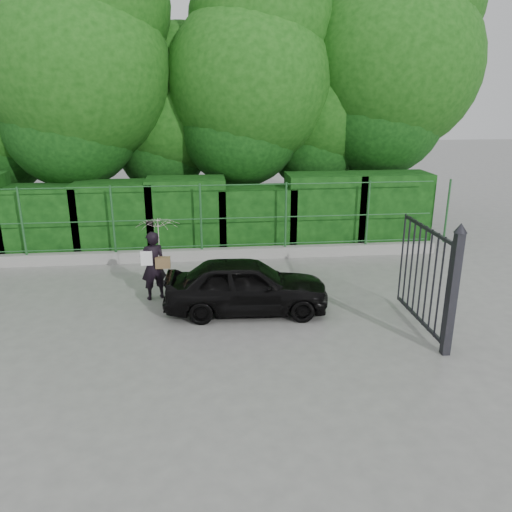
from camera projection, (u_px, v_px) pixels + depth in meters
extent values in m
plane|color=gray|center=(182.00, 335.00, 9.40)|extent=(80.00, 80.00, 0.00)
cube|color=#9E9E99|center=(187.00, 255.00, 13.61)|extent=(14.00, 0.25, 0.30)
cylinder|color=#235A2B|center=(22.00, 222.00, 12.86)|extent=(0.06, 0.06, 1.80)
cylinder|color=#235A2B|center=(113.00, 219.00, 13.09)|extent=(0.06, 0.06, 1.80)
cylinder|color=#235A2B|center=(201.00, 217.00, 13.33)|extent=(0.06, 0.06, 1.80)
cylinder|color=#235A2B|center=(286.00, 215.00, 13.56)|extent=(0.06, 0.06, 1.80)
cylinder|color=#235A2B|center=(368.00, 213.00, 13.79)|extent=(0.06, 0.06, 1.80)
cylinder|color=#235A2B|center=(447.00, 211.00, 14.03)|extent=(0.06, 0.06, 1.80)
cylinder|color=#235A2B|center=(187.00, 246.00, 13.53)|extent=(13.60, 0.03, 0.03)
cylinder|color=#235A2B|center=(186.00, 219.00, 13.30)|extent=(13.60, 0.03, 0.03)
cylinder|color=#235A2B|center=(184.00, 186.00, 13.02)|extent=(13.60, 0.03, 0.03)
cube|color=black|center=(43.00, 221.00, 13.90)|extent=(2.20, 1.20, 1.94)
cube|color=black|center=(116.00, 218.00, 14.09)|extent=(2.20, 1.20, 2.01)
cube|color=black|center=(187.00, 215.00, 14.28)|extent=(2.20, 1.20, 2.09)
cube|color=black|center=(256.00, 218.00, 14.53)|extent=(2.20, 1.20, 1.80)
cube|color=black|center=(324.00, 210.00, 14.68)|extent=(2.20, 1.20, 2.15)
cube|color=black|center=(389.00, 209.00, 14.88)|extent=(2.20, 1.20, 2.15)
cylinder|color=black|center=(13.00, 175.00, 15.83)|extent=(0.36, 0.36, 3.75)
sphere|color=#14470F|center=(2.00, 101.00, 15.14)|extent=(4.50, 4.50, 4.50)
cylinder|color=black|center=(88.00, 166.00, 15.21)|extent=(0.36, 0.36, 4.50)
sphere|color=#14470F|center=(78.00, 72.00, 14.38)|extent=(5.40, 5.40, 5.40)
cylinder|color=black|center=(174.00, 178.00, 16.89)|extent=(0.36, 0.36, 3.25)
sphere|color=#14470F|center=(170.00, 118.00, 16.28)|extent=(3.90, 3.90, 3.90)
cylinder|color=black|center=(250.00, 166.00, 16.04)|extent=(0.36, 0.36, 4.25)
sphere|color=#14470F|center=(249.00, 82.00, 15.25)|extent=(5.10, 5.10, 5.10)
cylinder|color=black|center=(320.00, 173.00, 17.07)|extent=(0.36, 0.36, 3.50)
sphere|color=#14470F|center=(323.00, 110.00, 16.42)|extent=(4.20, 4.20, 4.20)
cylinder|color=black|center=(382.00, 155.00, 16.70)|extent=(0.36, 0.36, 4.75)
sphere|color=#14470F|center=(389.00, 65.00, 15.82)|extent=(5.70, 5.70, 5.70)
cube|color=black|center=(452.00, 296.00, 8.39)|extent=(0.14, 0.14, 2.20)
cone|color=black|center=(461.00, 228.00, 8.03)|extent=(0.22, 0.22, 0.16)
cube|color=black|center=(418.00, 318.00, 9.77)|extent=(0.05, 2.00, 0.06)
cube|color=black|center=(428.00, 229.00, 9.22)|extent=(0.05, 2.00, 0.06)
cylinder|color=black|center=(446.00, 294.00, 8.60)|extent=(0.04, 0.04, 1.90)
cylinder|color=black|center=(440.00, 289.00, 8.83)|extent=(0.04, 0.04, 1.90)
cylinder|color=black|center=(433.00, 283.00, 9.07)|extent=(0.04, 0.04, 1.90)
cylinder|color=black|center=(427.00, 279.00, 9.31)|extent=(0.04, 0.04, 1.90)
cylinder|color=black|center=(422.00, 274.00, 9.54)|extent=(0.04, 0.04, 1.90)
cylinder|color=black|center=(416.00, 270.00, 9.78)|extent=(0.04, 0.04, 1.90)
cylinder|color=black|center=(411.00, 266.00, 10.02)|extent=(0.04, 0.04, 1.90)
cylinder|color=black|center=(406.00, 262.00, 10.25)|extent=(0.04, 0.04, 1.90)
cylinder|color=black|center=(402.00, 258.00, 10.49)|extent=(0.04, 0.04, 1.90)
imported|color=black|center=(153.00, 266.00, 10.87)|extent=(0.66, 0.55, 1.54)
imported|color=silver|center=(159.00, 237.00, 10.74)|extent=(0.92, 0.94, 0.85)
cube|color=brown|center=(163.00, 263.00, 10.79)|extent=(0.32, 0.15, 0.24)
cube|color=white|center=(146.00, 258.00, 10.68)|extent=(0.25, 0.02, 0.32)
imported|color=black|center=(246.00, 285.00, 10.29)|extent=(3.44, 1.55, 1.15)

